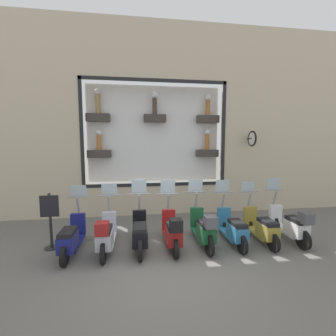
% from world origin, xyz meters
% --- Properties ---
extents(ground_plane, '(120.00, 120.00, 0.00)m').
position_xyz_m(ground_plane, '(0.00, 0.00, 0.00)').
color(ground_plane, '#66635E').
extents(building_facade, '(1.22, 36.00, 7.04)m').
position_xyz_m(building_facade, '(3.60, -0.00, 3.56)').
color(building_facade, beige).
rests_on(building_facade, ground_plane).
extents(scooter_white_0, '(1.80, 0.61, 1.63)m').
position_xyz_m(scooter_white_0, '(0.56, -3.48, 0.47)').
color(scooter_white_0, black).
rests_on(scooter_white_0, ground_plane).
extents(scooter_olive_1, '(1.79, 0.61, 1.54)m').
position_xyz_m(scooter_olive_1, '(0.62, -2.66, 0.42)').
color(scooter_olive_1, black).
rests_on(scooter_olive_1, ground_plane).
extents(scooter_teal_2, '(1.79, 0.61, 1.61)m').
position_xyz_m(scooter_teal_2, '(0.62, -1.83, 0.42)').
color(scooter_teal_2, black).
rests_on(scooter_teal_2, ground_plane).
extents(scooter_green_3, '(1.81, 0.60, 1.66)m').
position_xyz_m(scooter_green_3, '(0.57, -1.01, 0.48)').
color(scooter_green_3, black).
rests_on(scooter_green_3, ground_plane).
extents(scooter_red_4, '(1.79, 0.61, 1.66)m').
position_xyz_m(scooter_red_4, '(0.56, -0.18, 0.47)').
color(scooter_red_4, black).
rests_on(scooter_red_4, ground_plane).
extents(scooter_black_5, '(1.80, 0.60, 1.69)m').
position_xyz_m(scooter_black_5, '(0.62, 0.64, 0.44)').
color(scooter_black_5, black).
rests_on(scooter_black_5, ground_plane).
extents(scooter_silver_6, '(1.80, 0.60, 1.59)m').
position_xyz_m(scooter_silver_6, '(0.56, 1.47, 0.47)').
color(scooter_silver_6, black).
rests_on(scooter_silver_6, ground_plane).
extents(scooter_navy_7, '(1.79, 0.61, 1.56)m').
position_xyz_m(scooter_navy_7, '(0.62, 2.29, 0.42)').
color(scooter_navy_7, black).
rests_on(scooter_navy_7, ground_plane).
extents(shop_sign_post, '(0.36, 0.45, 1.44)m').
position_xyz_m(shop_sign_post, '(0.99, 2.90, 0.76)').
color(shop_sign_post, '#232326').
rests_on(shop_sign_post, ground_plane).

